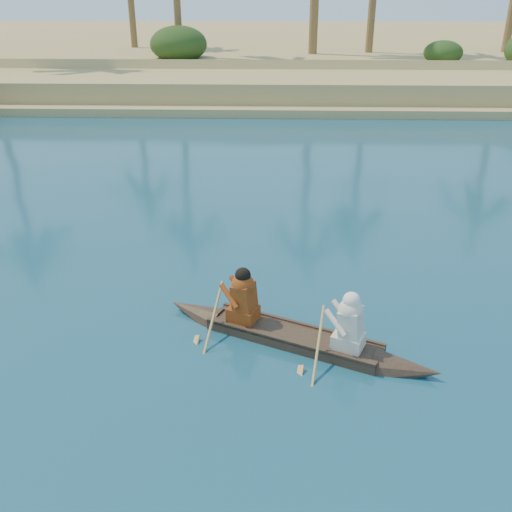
# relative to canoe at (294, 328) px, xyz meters

# --- Properties ---
(sandy_embankment) EXTENTS (150.00, 51.00, 1.50)m
(sandy_embankment) POSITION_rel_canoe_xyz_m (-8.00, 42.28, 0.27)
(sandy_embankment) COLOR tan
(sandy_embankment) RESTS_ON ground
(shrub_cluster) EXTENTS (100.00, 6.00, 2.40)m
(shrub_cluster) POSITION_rel_canoe_xyz_m (-8.00, 26.89, 0.95)
(shrub_cluster) COLOR #1E3914
(shrub_cluster) RESTS_ON ground
(canoe) EXTENTS (4.60, 2.56, 1.31)m
(canoe) POSITION_rel_canoe_xyz_m (0.00, 0.00, 0.00)
(canoe) COLOR #402E23
(canoe) RESTS_ON ground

